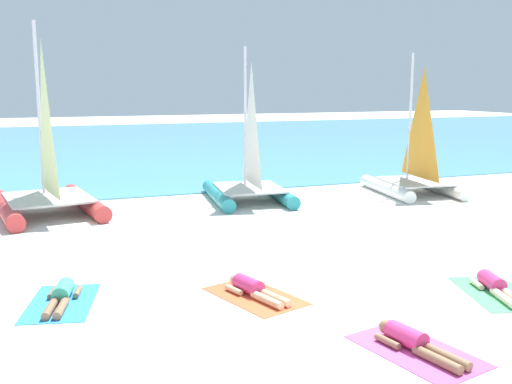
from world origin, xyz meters
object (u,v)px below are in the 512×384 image
at_px(sunbather_center_left, 253,288).
at_px(towel_center_right, 416,351).
at_px(sailboat_white, 414,173).
at_px(sunbather_rightmost, 495,285).
at_px(towel_center_left, 255,296).
at_px(sailboat_teal, 249,179).
at_px(towel_leftmost, 61,303).
at_px(towel_rightmost, 496,293).
at_px(sunbather_leftmost, 62,295).
at_px(sunbather_center_right, 413,341).
at_px(sailboat_red, 47,187).

xyz_separation_m(sunbather_center_left, towel_center_right, (1.36, -3.02, -0.13)).
relative_size(sailboat_white, sunbather_rightmost, 3.18).
height_order(towel_center_left, towel_center_right, same).
distance_m(sunbather_center_left, sunbather_rightmost, 4.47).
xyz_separation_m(sailboat_teal, towel_leftmost, (-6.36, -7.61, -0.75)).
xyz_separation_m(sunbather_center_left, towel_rightmost, (4.21, -1.53, -0.13)).
height_order(sunbather_center_left, sunbather_rightmost, same).
relative_size(sailboat_teal, towel_center_left, 2.66).
relative_size(towel_leftmost, sunbather_leftmost, 1.22).
relative_size(sunbather_center_left, sunbather_center_right, 0.99).
distance_m(towel_leftmost, sunbather_rightmost, 7.86).
distance_m(towel_leftmost, sunbather_center_left, 3.39).
height_order(sailboat_white, towel_leftmost, sailboat_white).
relative_size(sailboat_white, towel_leftmost, 2.58).
bearing_deg(towel_leftmost, towel_center_right, -39.79).
bearing_deg(sailboat_red, towel_center_right, -76.16).
relative_size(towel_center_left, sunbather_rightmost, 1.23).
distance_m(sunbather_leftmost, towel_rightmost, 7.86).
bearing_deg(towel_rightmost, sailboat_teal, 96.46).
height_order(towel_rightmost, sunbather_rightmost, sunbather_rightmost).
bearing_deg(sailboat_teal, sunbather_center_left, -102.39).
bearing_deg(towel_center_right, sunbather_rightmost, 28.41).
distance_m(sailboat_teal, towel_center_left, 9.08).
xyz_separation_m(sailboat_red, sunbather_rightmost, (7.43, -10.14, -0.71)).
distance_m(sailboat_white, sunbather_center_left, 11.84).
bearing_deg(towel_center_right, towel_center_left, 114.46).
relative_size(sunbather_leftmost, towel_rightmost, 0.82).
bearing_deg(towel_rightmost, towel_center_left, 160.71).
relative_size(sailboat_teal, sunbather_center_left, 3.27).
distance_m(sailboat_red, sunbather_rightmost, 12.59).
bearing_deg(sailboat_red, towel_center_left, -77.25).
bearing_deg(sunbather_leftmost, towel_leftmost, -90.00).
height_order(sailboat_red, sailboat_white, sailboat_red).
height_order(towel_center_left, towel_rightmost, same).
bearing_deg(sunbather_center_right, sailboat_red, 99.73).
distance_m(sailboat_teal, sunbather_center_left, 9.02).
height_order(towel_center_left, sunbather_rightmost, sunbather_rightmost).
bearing_deg(sailboat_red, towel_rightmost, -61.50).
height_order(sailboat_red, towel_leftmost, sailboat_red).
height_order(sailboat_white, sailboat_teal, sailboat_teal).
relative_size(sunbather_leftmost, sunbather_center_right, 1.00).
bearing_deg(sunbather_center_left, sunbather_rightmost, -35.81).
distance_m(sailboat_teal, towel_leftmost, 9.94).
relative_size(sailboat_white, towel_center_left, 2.58).
xyz_separation_m(sailboat_red, towel_center_right, (4.56, -11.69, -0.84)).
bearing_deg(sunbather_leftmost, towel_center_left, -2.44).
distance_m(sunbather_center_right, sunbather_rightmost, 3.24).
bearing_deg(towel_center_left, sunbather_center_left, 106.69).
xyz_separation_m(towel_center_left, towel_rightmost, (4.19, -1.47, 0.00)).
xyz_separation_m(sailboat_teal, sunbather_center_right, (-1.73, -11.41, -0.62)).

